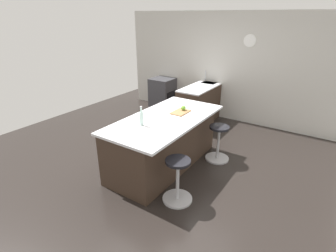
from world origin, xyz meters
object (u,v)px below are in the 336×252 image
stool_by_window (218,144)px  stool_middle (178,182)px  oven_range (163,94)px  apple_green (183,108)px  kitchen_island (163,141)px  water_bottle (141,118)px  cutting_board (180,112)px

stool_by_window → stool_middle: (1.42, 0.00, 0.00)m
oven_range → apple_green: (2.07, 1.90, 0.54)m
kitchen_island → water_bottle: water_bottle is taller
apple_green → water_bottle: bearing=-13.1°
cutting_board → apple_green: bearing=176.3°
stool_by_window → apple_green: (0.26, -0.61, 0.66)m
stool_by_window → water_bottle: size_ratio=2.15×
stool_by_window → cutting_board: cutting_board is taller
cutting_board → apple_green: (-0.09, 0.01, 0.05)m
apple_green → stool_by_window: bearing=113.2°
stool_middle → oven_range: bearing=-142.2°
oven_range → water_bottle: water_bottle is taller
kitchen_island → stool_by_window: kitchen_island is taller
stool_by_window → apple_green: 0.94m
cutting_board → water_bottle: bearing=-14.1°
stool_by_window → stool_middle: bearing=0.0°
water_bottle → stool_middle: bearing=73.7°
water_bottle → oven_range: bearing=-150.6°
apple_green → water_bottle: 0.95m
stool_by_window → apple_green: bearing=-66.8°
cutting_board → apple_green: size_ratio=4.16×
oven_range → stool_by_window: size_ratio=1.31×
stool_by_window → oven_range: bearing=-125.9°
stool_by_window → cutting_board: bearing=-60.2°
oven_range → stool_middle: oven_range is taller
oven_range → kitchen_island: size_ratio=0.39×
kitchen_island → cutting_board: 0.60m
stool_middle → apple_green: size_ratio=7.76×
stool_by_window → stool_middle: same height
stool_by_window → apple_green: size_ratio=7.76×
cutting_board → stool_middle: bearing=29.9°
apple_green → kitchen_island: bearing=-16.0°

